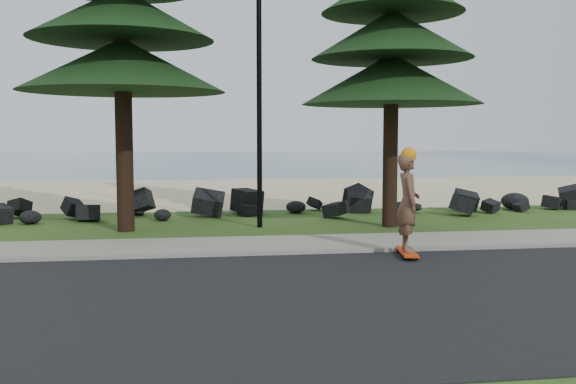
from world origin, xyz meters
The scene contains 9 objects.
ground centered at (0.00, 0.00, 0.00)m, with size 160.00×160.00×0.00m, color #2E4716.
road centered at (0.00, -4.50, 0.01)m, with size 160.00×7.00×0.02m, color black.
kerb centered at (0.00, -0.90, 0.05)m, with size 160.00×0.20×0.10m, color gray.
sidewalk centered at (0.00, 0.20, 0.04)m, with size 160.00×2.00×0.08m, color gray.
beach_sand centered at (0.00, 14.50, 0.01)m, with size 160.00×15.00×0.01m, color beige.
ocean centered at (0.00, 51.00, 0.00)m, with size 160.00×58.00×0.01m, color #3F5A7A.
seawall_boulders centered at (0.00, 5.60, 0.00)m, with size 60.00×2.40×1.10m, color black, non-canonical shape.
lamp_post centered at (0.00, 3.20, 4.13)m, with size 0.25×0.14×8.14m.
skateboarder centered at (2.54, -1.49, 1.11)m, with size 0.58×1.22×2.22m.
Camera 1 is at (-1.71, -13.89, 2.48)m, focal length 40.00 mm.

